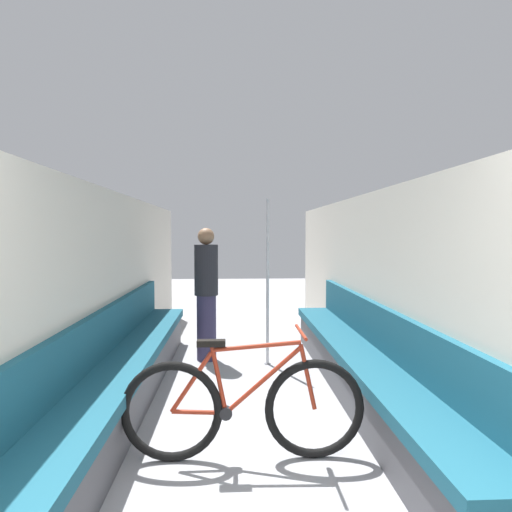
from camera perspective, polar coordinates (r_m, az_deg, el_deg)
wall_left at (r=4.58m, az=-19.17°, el=-4.69°), size 0.10×9.58×2.05m
wall_right at (r=4.65m, az=16.19°, el=-4.53°), size 0.10×9.58×2.05m
bench_seat_row_left at (r=4.58m, az=-16.00°, el=-13.80°), size 0.48×4.94×0.92m
bench_seat_row_right at (r=4.64m, az=13.18°, el=-13.56°), size 0.48×4.94×0.92m
bicycle at (r=3.41m, az=-1.57°, el=-18.42°), size 1.73×0.46×0.93m
grab_pole_near at (r=5.60m, az=1.45°, el=-3.57°), size 0.08×0.08×2.03m
passenger_standing at (r=5.83m, az=-6.23°, el=-4.51°), size 0.30×0.30×1.68m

